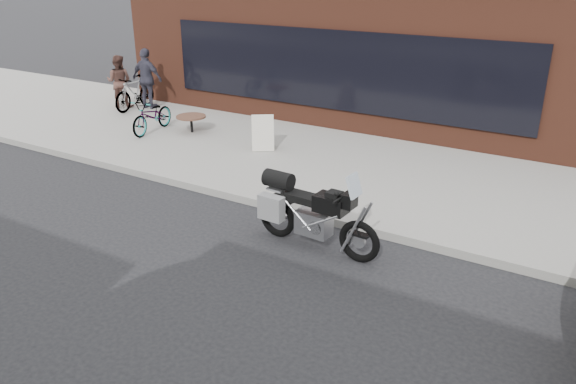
{
  "coord_description": "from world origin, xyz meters",
  "views": [
    {
      "loc": [
        4.42,
        -3.92,
        4.29
      ],
      "look_at": [
        0.12,
        3.19,
        0.85
      ],
      "focal_mm": 35.0,
      "sensor_mm": 36.0,
      "label": 1
    }
  ],
  "objects_px": {
    "bicycle_rear": "(135,93)",
    "cafe_patron_left": "(119,81)",
    "motorcycle": "(308,212)",
    "bicycle_front": "(152,116)",
    "cafe_table": "(191,117)",
    "cafe_patron_right": "(147,79)",
    "sandwich_sign": "(263,132)"
  },
  "relations": [
    {
      "from": "motorcycle",
      "to": "sandwich_sign",
      "type": "bearing_deg",
      "value": 135.5
    },
    {
      "from": "motorcycle",
      "to": "cafe_patron_left",
      "type": "relative_size",
      "value": 1.42
    },
    {
      "from": "cafe_patron_left",
      "to": "motorcycle",
      "type": "bearing_deg",
      "value": 127.36
    },
    {
      "from": "bicycle_rear",
      "to": "cafe_patron_left",
      "type": "xyz_separation_m",
      "value": [
        -0.58,
        -0.02,
        0.28
      ]
    },
    {
      "from": "bicycle_rear",
      "to": "cafe_table",
      "type": "distance_m",
      "value": 3.17
    },
    {
      "from": "cafe_patron_left",
      "to": "cafe_patron_right",
      "type": "distance_m",
      "value": 0.9
    },
    {
      "from": "bicycle_rear",
      "to": "cafe_patron_left",
      "type": "distance_m",
      "value": 0.64
    },
    {
      "from": "motorcycle",
      "to": "cafe_patron_right",
      "type": "relative_size",
      "value": 1.25
    },
    {
      "from": "motorcycle",
      "to": "bicycle_rear",
      "type": "distance_m",
      "value": 9.73
    },
    {
      "from": "cafe_table",
      "to": "cafe_patron_left",
      "type": "height_order",
      "value": "cafe_patron_left"
    },
    {
      "from": "motorcycle",
      "to": "cafe_patron_right",
      "type": "bearing_deg",
      "value": 152.03
    },
    {
      "from": "cafe_patron_left",
      "to": "cafe_patron_right",
      "type": "relative_size",
      "value": 0.88
    },
    {
      "from": "sandwich_sign",
      "to": "cafe_patron_right",
      "type": "distance_m",
      "value": 5.35
    },
    {
      "from": "bicycle_front",
      "to": "cafe_table",
      "type": "bearing_deg",
      "value": 20.45
    },
    {
      "from": "motorcycle",
      "to": "bicycle_front",
      "type": "distance_m",
      "value": 7.14
    },
    {
      "from": "cafe_table",
      "to": "cafe_patron_left",
      "type": "bearing_deg",
      "value": 164.65
    },
    {
      "from": "motorcycle",
      "to": "sandwich_sign",
      "type": "distance_m",
      "value": 4.72
    },
    {
      "from": "bicycle_front",
      "to": "cafe_patron_right",
      "type": "distance_m",
      "value": 2.67
    },
    {
      "from": "motorcycle",
      "to": "bicycle_front",
      "type": "relative_size",
      "value": 1.35
    },
    {
      "from": "bicycle_front",
      "to": "cafe_patron_left",
      "type": "relative_size",
      "value": 1.05
    },
    {
      "from": "motorcycle",
      "to": "cafe_patron_left",
      "type": "xyz_separation_m",
      "value": [
        -9.1,
        4.67,
        0.33
      ]
    },
    {
      "from": "sandwich_sign",
      "to": "cafe_table",
      "type": "relative_size",
      "value": 1.08
    },
    {
      "from": "cafe_table",
      "to": "cafe_patron_left",
      "type": "relative_size",
      "value": 0.49
    },
    {
      "from": "bicycle_rear",
      "to": "cafe_patron_left",
      "type": "bearing_deg",
      "value": 178.09
    },
    {
      "from": "cafe_table",
      "to": "bicycle_front",
      "type": "bearing_deg",
      "value": -150.75
    },
    {
      "from": "sandwich_sign",
      "to": "cafe_patron_right",
      "type": "relative_size",
      "value": 0.46
    },
    {
      "from": "bicycle_front",
      "to": "cafe_patron_right",
      "type": "xyz_separation_m",
      "value": [
        -1.89,
        1.82,
        0.46
      ]
    },
    {
      "from": "cafe_patron_right",
      "to": "sandwich_sign",
      "type": "bearing_deg",
      "value": 159.73
    },
    {
      "from": "sandwich_sign",
      "to": "cafe_patron_left",
      "type": "height_order",
      "value": "cafe_patron_left"
    },
    {
      "from": "bicycle_front",
      "to": "cafe_patron_left",
      "type": "xyz_separation_m",
      "value": [
        -2.72,
        1.47,
        0.35
      ]
    },
    {
      "from": "bicycle_front",
      "to": "cafe_table",
      "type": "xyz_separation_m",
      "value": [
        0.87,
        0.49,
        -0.03
      ]
    },
    {
      "from": "bicycle_rear",
      "to": "sandwich_sign",
      "type": "height_order",
      "value": "bicycle_rear"
    }
  ]
}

